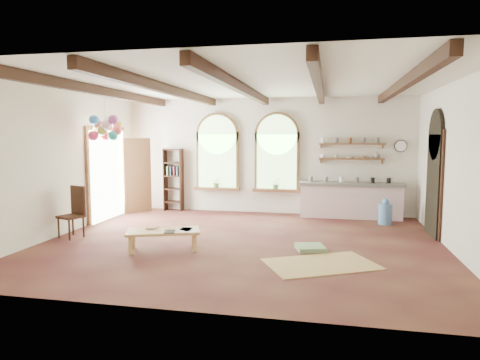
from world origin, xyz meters
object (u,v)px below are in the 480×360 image
(kitchen_counter, at_px, (350,200))
(coffee_table, at_px, (163,232))
(side_chair, at_px, (72,223))
(balloon_cluster, at_px, (106,128))

(kitchen_counter, xyz_separation_m, coffee_table, (-3.65, -4.06, -0.13))
(coffee_table, bearing_deg, kitchen_counter, 48.09)
(kitchen_counter, bearing_deg, coffee_table, -131.91)
(kitchen_counter, distance_m, side_chair, 6.90)
(side_chair, xyz_separation_m, balloon_cluster, (0.24, 1.10, 2.03))
(kitchen_counter, height_order, side_chair, side_chair)
(side_chair, relative_size, balloon_cluster, 0.96)
(kitchen_counter, xyz_separation_m, balloon_cluster, (-5.70, -2.40, 1.87))
(coffee_table, bearing_deg, side_chair, 166.32)
(coffee_table, height_order, balloon_cluster, balloon_cluster)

